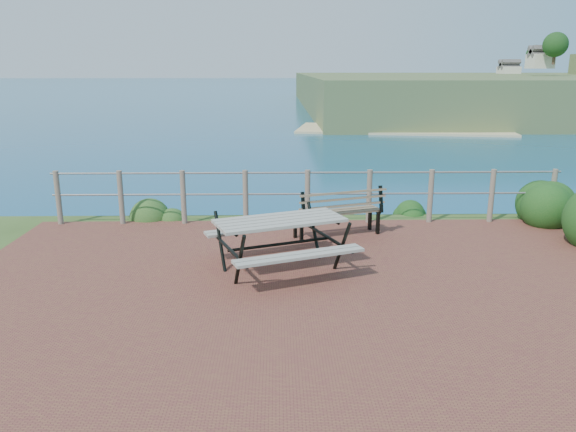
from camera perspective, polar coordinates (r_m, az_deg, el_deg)
ground at (r=7.39m, az=3.37°, el=-7.78°), size 10.00×7.00×0.12m
ocean at (r=206.82m, az=-1.04°, el=14.10°), size 1200.00×1200.00×0.00m
safety_railing at (r=10.42m, az=2.00°, el=2.28°), size 9.40×0.10×1.00m
picnic_table at (r=7.97m, az=-0.82°, el=-2.35°), size 1.94×1.47×0.76m
park_bench at (r=9.61m, az=5.05°, el=1.18°), size 1.59×0.88×0.88m
shrub_right_edge at (r=11.58m, az=25.16°, el=-0.78°), size 0.95×0.95×1.36m
shrub_lip_west at (r=11.14m, az=-12.87°, el=-0.30°), size 0.81×0.81×0.56m
shrub_lip_east at (r=11.68m, az=12.42°, el=0.43°), size 0.73×0.73×0.46m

